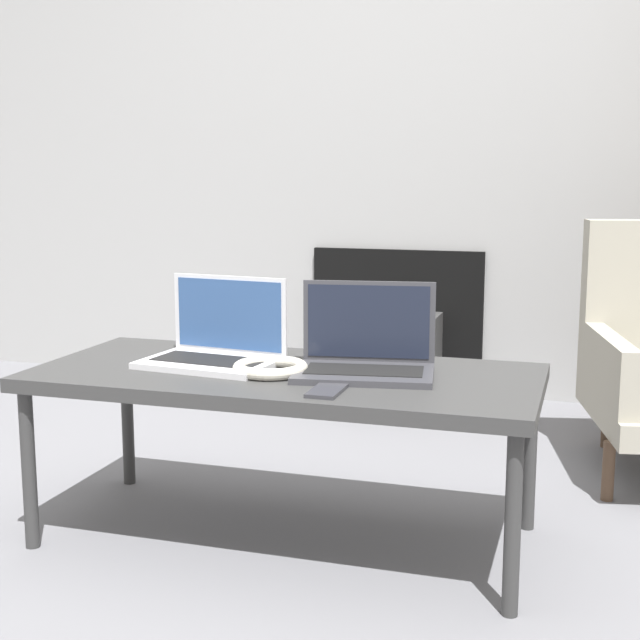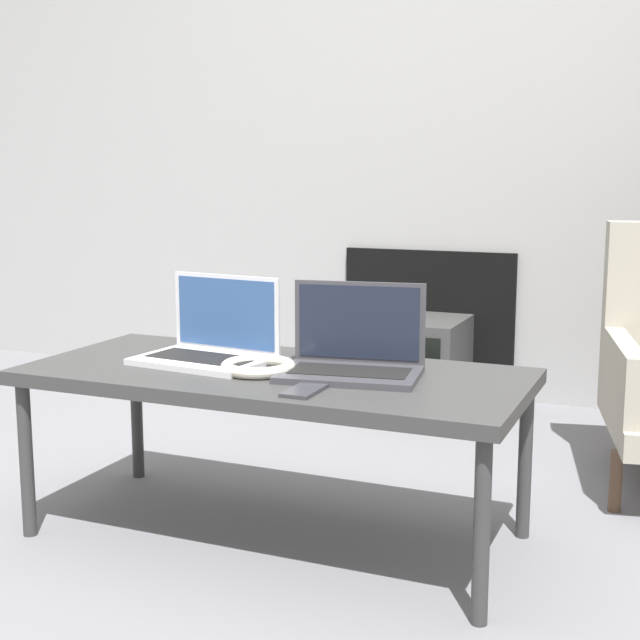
{
  "view_description": "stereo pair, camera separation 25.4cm",
  "coord_description": "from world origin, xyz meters",
  "px_view_note": "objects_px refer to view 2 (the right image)",
  "views": [
    {
      "loc": [
        0.74,
        -1.81,
        0.95
      ],
      "look_at": [
        0.0,
        0.58,
        0.53
      ],
      "focal_mm": 50.0,
      "sensor_mm": 36.0,
      "label": 1
    },
    {
      "loc": [
        0.98,
        -1.73,
        0.95
      ],
      "look_at": [
        0.0,
        0.58,
        0.53
      ],
      "focal_mm": 50.0,
      "sensor_mm": 36.0,
      "label": 2
    }
  ],
  "objects_px": {
    "laptop_right": "(353,355)",
    "tv": "(413,361)",
    "phone": "(305,390)",
    "headphones": "(258,367)",
    "laptop_left": "(211,343)"
  },
  "relations": [
    {
      "from": "headphones",
      "to": "phone",
      "type": "xyz_separation_m",
      "value": [
        0.19,
        -0.14,
        -0.01
      ]
    },
    {
      "from": "phone",
      "to": "tv",
      "type": "relative_size",
      "value": 0.34
    },
    {
      "from": "laptop_left",
      "to": "headphones",
      "type": "distance_m",
      "value": 0.2
    },
    {
      "from": "headphones",
      "to": "tv",
      "type": "relative_size",
      "value": 0.46
    },
    {
      "from": "laptop_left",
      "to": "headphones",
      "type": "height_order",
      "value": "laptop_left"
    },
    {
      "from": "laptop_right",
      "to": "laptop_left",
      "type": "bearing_deg",
      "value": 171.16
    },
    {
      "from": "laptop_right",
      "to": "phone",
      "type": "relative_size",
      "value": 2.69
    },
    {
      "from": "headphones",
      "to": "tv",
      "type": "distance_m",
      "value": 1.52
    },
    {
      "from": "laptop_left",
      "to": "laptop_right",
      "type": "relative_size",
      "value": 0.98
    },
    {
      "from": "laptop_right",
      "to": "phone",
      "type": "bearing_deg",
      "value": -108.02
    },
    {
      "from": "phone",
      "to": "laptop_right",
      "type": "bearing_deg",
      "value": 80.79
    },
    {
      "from": "laptop_right",
      "to": "tv",
      "type": "height_order",
      "value": "laptop_right"
    },
    {
      "from": "laptop_right",
      "to": "phone",
      "type": "distance_m",
      "value": 0.23
    },
    {
      "from": "laptop_left",
      "to": "phone",
      "type": "xyz_separation_m",
      "value": [
        0.37,
        -0.22,
        -0.04
      ]
    },
    {
      "from": "laptop_right",
      "to": "headphones",
      "type": "relative_size",
      "value": 1.96
    }
  ]
}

